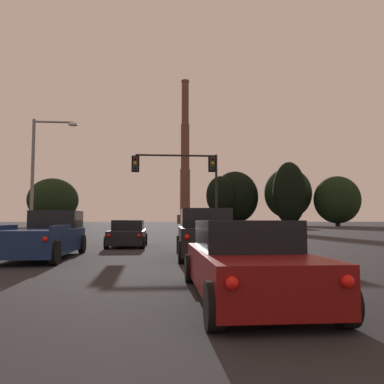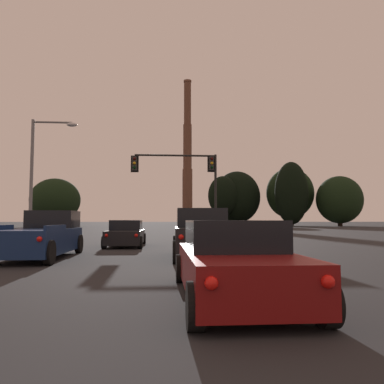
{
  "view_description": "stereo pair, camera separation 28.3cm",
  "coord_description": "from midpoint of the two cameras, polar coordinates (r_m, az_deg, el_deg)",
  "views": [
    {
      "loc": [
        1.48,
        -0.52,
        1.43
      ],
      "look_at": [
        4.38,
        33.86,
        4.02
      ],
      "focal_mm": 35.0,
      "sensor_mm": 36.0,
      "label": 1
    },
    {
      "loc": [
        1.76,
        -0.55,
        1.43
      ],
      "look_at": [
        4.38,
        33.86,
        4.02
      ],
      "focal_mm": 35.0,
      "sensor_mm": 36.0,
      "label": 2
    }
  ],
  "objects": [
    {
      "name": "sedan_right_lane_third",
      "position": [
        7.06,
        7.03,
        -10.49
      ],
      "size": [
        1.99,
        4.71,
        1.43
      ],
      "rotation": [
        0.0,
        0.0,
        0.0
      ],
      "color": "maroon",
      "rests_on": "ground_plane"
    },
    {
      "name": "pickup_truck_left_lane_second",
      "position": [
        15.46,
        -21.79,
        -6.32
      ],
      "size": [
        2.24,
        5.53,
        1.82
      ],
      "rotation": [
        0.0,
        0.0,
        0.01
      ],
      "color": "navy",
      "rests_on": "ground_plane"
    },
    {
      "name": "sedan_center_lane_front",
      "position": [
        20.93,
        -10.11,
        -6.32
      ],
      "size": [
        1.99,
        4.71,
        1.43
      ],
      "rotation": [
        0.0,
        0.0,
        0.0
      ],
      "color": "black",
      "rests_on": "ground_plane"
    },
    {
      "name": "suv_right_lane_second",
      "position": [
        14.44,
        1.36,
        -6.42
      ],
      "size": [
        2.23,
        4.95,
        1.86
      ],
      "rotation": [
        0.0,
        0.0,
        -0.03
      ],
      "color": "black",
      "rests_on": "ground_plane"
    },
    {
      "name": "traffic_light_overhead_right",
      "position": [
        27.78,
        -0.86,
        2.82
      ],
      "size": [
        6.49,
        0.5,
        6.32
      ],
      "color": "black",
      "rests_on": "ground_plane"
    },
    {
      "name": "street_lamp",
      "position": [
        24.87,
        -22.43,
        3.65
      ],
      "size": [
        2.78,
        0.36,
        7.66
      ],
      "color": "slate",
      "rests_on": "ground_plane"
    },
    {
      "name": "smokestack",
      "position": [
        146.95,
        -1.11,
        3.88
      ],
      "size": [
        6.2,
        6.2,
        57.01
      ],
      "color": "#523427",
      "rests_on": "ground_plane"
    },
    {
      "name": "treeline_right_mid",
      "position": [
        96.44,
        14.33,
        -0.19
      ],
      "size": [
        11.77,
        10.6,
        14.41
      ],
      "color": "black",
      "rests_on": "ground_plane"
    },
    {
      "name": "treeline_far_left",
      "position": [
        84.37,
        -20.51,
        -1.15
      ],
      "size": [
        10.47,
        9.43,
        10.27
      ],
      "color": "black",
      "rests_on": "ground_plane"
    },
    {
      "name": "treeline_far_right",
      "position": [
        94.0,
        21.16,
        -1.11
      ],
      "size": [
        10.75,
        9.68,
        11.73
      ],
      "color": "black",
      "rests_on": "ground_plane"
    },
    {
      "name": "treeline_center_right",
      "position": [
        93.99,
        6.49,
        -0.78
      ],
      "size": [
        11.55,
        10.4,
        13.59
      ],
      "color": "black",
      "rests_on": "ground_plane"
    },
    {
      "name": "treeline_center_left",
      "position": [
        89.87,
        4.35,
        -0.59
      ],
      "size": [
        7.13,
        6.42,
        11.99
      ],
      "color": "black",
      "rests_on": "ground_plane"
    },
    {
      "name": "treeline_left_mid",
      "position": [
        89.97,
        14.53,
        -0.16
      ],
      "size": [
        7.74,
        6.97,
        15.01
      ],
      "color": "black",
      "rests_on": "ground_plane"
    }
  ]
}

